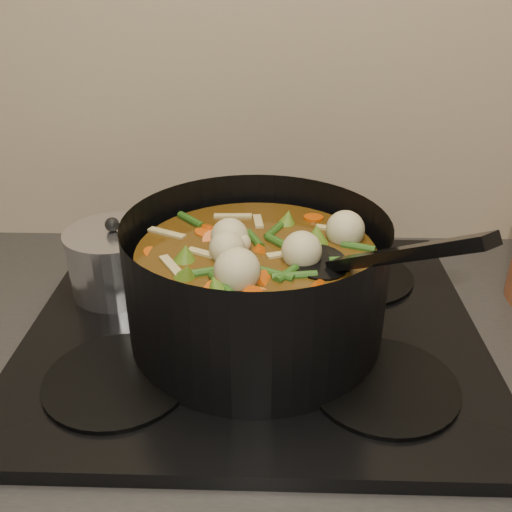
{
  "coord_description": "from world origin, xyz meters",
  "views": [
    {
      "loc": [
        0.02,
        1.26,
        1.39
      ],
      "look_at": [
        0.0,
        1.91,
        1.05
      ],
      "focal_mm": 40.0,
      "sensor_mm": 36.0,
      "label": 1
    }
  ],
  "objects": [
    {
      "name": "saucepan",
      "position": [
        -0.21,
        2.01,
        0.98
      ],
      "size": [
        0.15,
        0.15,
        0.12
      ],
      "rotation": [
        0.0,
        0.0,
        -0.01
      ],
      "color": "silver",
      "rests_on": "stovetop"
    },
    {
      "name": "stovetop",
      "position": [
        0.0,
        1.93,
        0.92
      ],
      "size": [
        0.62,
        0.54,
        0.03
      ],
      "color": "black",
      "rests_on": "counter"
    },
    {
      "name": "stockpot",
      "position": [
        0.0,
        1.91,
        1.01
      ],
      "size": [
        0.44,
        0.44,
        0.25
      ],
      "rotation": [
        0.0,
        0.0,
        0.43
      ],
      "color": "black",
      "rests_on": "stovetop"
    }
  ]
}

